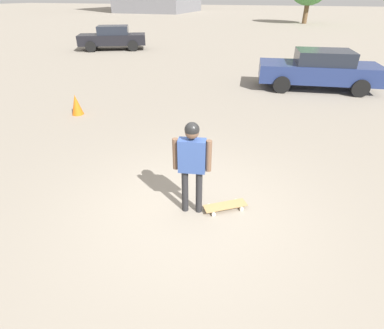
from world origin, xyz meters
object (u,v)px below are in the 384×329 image
Objects in this scene: car_parked_near at (319,69)px; person at (192,158)px; skateboard at (225,206)px; car_parked_far at (113,37)px; traffic_cone at (76,105)px.

person is at bearing 67.84° from car_parked_near.
person reaches higher than skateboard.
person reaches higher than car_parked_far.
skateboard is 0.16× the size of car_parked_near.
traffic_cone is (5.65, -7.30, -0.45)m from car_parked_near.
car_parked_far reaches higher than traffic_cone.
car_parked_near is at bearing -135.72° from skateboard.
skateboard is (-0.23, 0.55, -1.00)m from person.
traffic_cone is at bearing 90.05° from car_parked_far.
skateboard is 9.09m from car_parked_near.
car_parked_near is at bearing 65.22° from person.
person is at bearing 99.29° from car_parked_far.
car_parked_far is at bearing -32.79° from car_parked_near.
traffic_cone is (-3.25, -5.61, 0.25)m from skateboard.
car_parked_near is (-8.90, 1.69, 0.70)m from skateboard.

